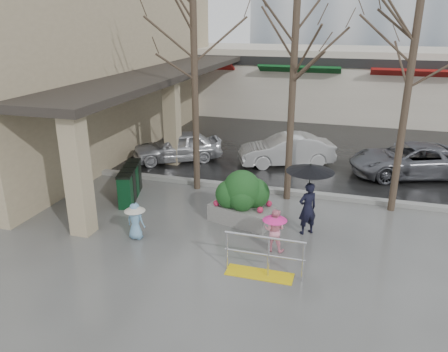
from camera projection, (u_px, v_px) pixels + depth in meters
The scene contains 20 objects.
ground at pixel (222, 243), 11.75m from camera, with size 120.00×120.00×0.00m, color #51514F.
street_asphalt at pixel (310, 101), 31.56m from camera, with size 120.00×36.00×0.01m, color black.
curb at pixel (255, 188), 15.32m from camera, with size 120.00×0.30×0.15m, color gray.
near_building at pixel (84, 57), 19.99m from camera, with size 6.00×18.00×8.00m, color tan.
canopy_slab at pixel (169, 68), 19.00m from camera, with size 2.80×18.00×0.25m, color #2D2823.
pillar_front at pixel (78, 174), 11.74m from camera, with size 0.55×0.55×3.50m, color tan.
pillar_back at pixel (172, 122), 17.60m from camera, with size 0.55×0.55×3.50m, color tan.
storefront_row at pixel (338, 82), 26.70m from camera, with size 34.00×6.74×4.00m.
handrail at pixel (262, 261), 10.17m from camera, with size 1.90×0.50×1.03m.
tree_west at pixel (194, 39), 13.78m from camera, with size 3.20×3.20×6.80m.
tree_midwest at pixel (295, 35), 12.88m from camera, with size 3.20×3.20×7.00m.
tree_mideast at pixel (414, 50), 12.12m from camera, with size 3.20×3.20×6.50m.
woman at pixel (309, 188), 11.84m from camera, with size 1.31×1.31×2.07m.
child_pink at pixel (275, 227), 11.20m from camera, with size 0.64×0.64×1.15m.
child_blue at pixel (135, 218), 11.80m from camera, with size 0.58×0.58×1.05m.
planter at pixel (242, 198), 12.72m from camera, with size 2.02×1.37×1.61m.
news_boxes at pixel (130, 183), 14.49m from camera, with size 0.99×2.01×1.10m.
car_a at pixel (177, 146), 18.30m from camera, with size 1.49×3.70×1.26m, color silver.
car_b at pixel (286, 150), 17.81m from camera, with size 1.33×3.82×1.26m, color silver.
car_c at pixel (411, 160), 16.54m from camera, with size 2.09×4.53×1.26m, color slate.
Camera 1 is at (3.03, -9.97, 5.73)m, focal length 35.00 mm.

